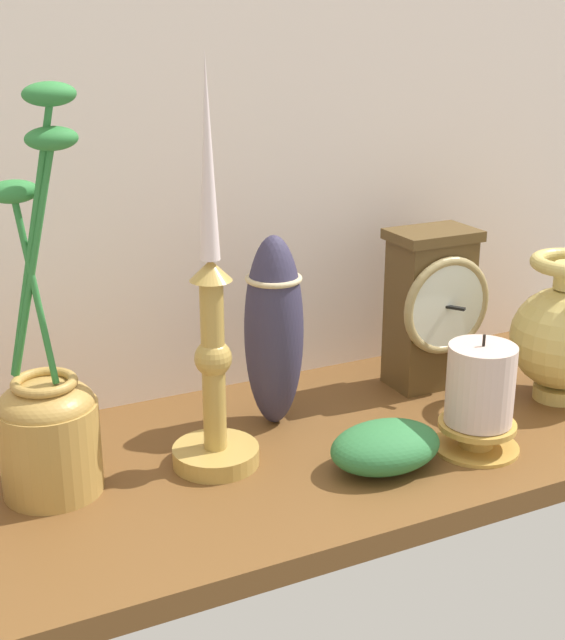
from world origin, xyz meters
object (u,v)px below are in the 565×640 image
(brass_vase_bulbous, at_px, (563,333))
(tall_ceramic_vase, at_px, (274,330))
(pillar_candle_front, at_px, (479,398))
(mantel_clock, at_px, (432,307))
(candlestick_tall_left, at_px, (212,355))
(brass_vase_jar, at_px, (48,415))

(brass_vase_bulbous, distance_m, tall_ceramic_vase, 0.33)
(pillar_candle_front, bearing_deg, brass_vase_bulbous, 20.23)
(pillar_candle_front, height_order, tall_ceramic_vase, tall_ceramic_vase)
(mantel_clock, xyz_separation_m, candlestick_tall_left, (-0.30, -0.07, 0.02))
(brass_vase_bulbous, distance_m, pillar_candle_front, 0.18)
(brass_vase_jar, xyz_separation_m, tall_ceramic_vase, (0.25, 0.04, 0.03))
(brass_vase_bulbous, bearing_deg, brass_vase_jar, 175.30)
(candlestick_tall_left, relative_size, brass_vase_bulbous, 2.32)
(mantel_clock, distance_m, brass_vase_bulbous, 0.15)
(candlestick_tall_left, bearing_deg, mantel_clock, 12.54)
(mantel_clock, distance_m, brass_vase_jar, 0.46)
(brass_vase_bulbous, relative_size, brass_vase_jar, 0.46)
(brass_vase_bulbous, relative_size, pillar_candle_front, 1.37)
(brass_vase_bulbous, bearing_deg, tall_ceramic_vase, 164.55)
(tall_ceramic_vase, bearing_deg, candlestick_tall_left, -148.58)
(tall_ceramic_vase, bearing_deg, brass_vase_bulbous, -15.45)
(brass_vase_bulbous, xyz_separation_m, tall_ceramic_vase, (-0.32, 0.09, 0.03))
(candlestick_tall_left, height_order, pillar_candle_front, candlestick_tall_left)
(mantel_clock, height_order, tall_ceramic_vase, tall_ceramic_vase)
(brass_vase_jar, distance_m, tall_ceramic_vase, 0.25)
(mantel_clock, relative_size, pillar_candle_front, 1.52)
(brass_vase_bulbous, xyz_separation_m, pillar_candle_front, (-0.16, -0.06, -0.02))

